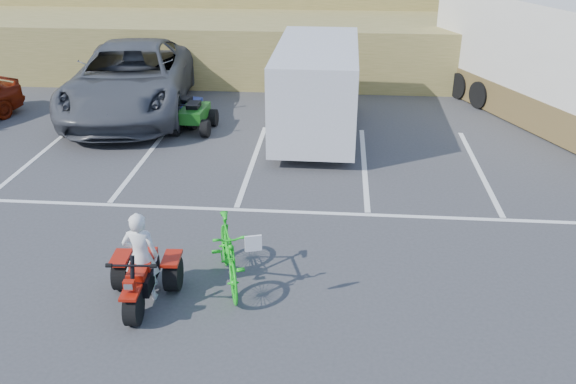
# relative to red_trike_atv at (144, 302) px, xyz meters

# --- Properties ---
(ground) EXTENTS (100.00, 100.00, 0.00)m
(ground) POSITION_rel_red_trike_atv_xyz_m (0.94, 0.91, 0.00)
(ground) COLOR #3B3B3E
(ground) RESTS_ON ground
(parking_stripes) EXTENTS (28.00, 5.16, 0.01)m
(parking_stripes) POSITION_rel_red_trike_atv_xyz_m (1.80, 4.97, 0.00)
(parking_stripes) COLOR white
(parking_stripes) RESTS_ON ground
(grass_embankment) EXTENTS (40.00, 8.50, 3.10)m
(grass_embankment) POSITION_rel_red_trike_atv_xyz_m (0.94, 16.39, 1.42)
(grass_embankment) COLOR olive
(grass_embankment) RESTS_ON ground
(red_trike_atv) EXTENTS (1.18, 1.53, 0.95)m
(red_trike_atv) POSITION_rel_red_trike_atv_xyz_m (0.00, 0.00, 0.00)
(red_trike_atv) COLOR #A01509
(red_trike_atv) RESTS_ON ground
(rider) EXTENTS (0.57, 0.39, 1.51)m
(rider) POSITION_rel_red_trike_atv_xyz_m (-0.01, 0.15, 0.75)
(rider) COLOR white
(rider) RESTS_ON ground
(green_dirt_bike) EXTENTS (1.07, 1.97, 1.14)m
(green_dirt_bike) POSITION_rel_red_trike_atv_xyz_m (1.26, 0.68, 0.57)
(green_dirt_bike) COLOR #14BF19
(green_dirt_bike) RESTS_ON ground
(grey_pickup) EXTENTS (4.21, 7.50, 1.98)m
(grey_pickup) POSITION_rel_red_trike_atv_xyz_m (-3.20, 9.60, 0.99)
(grey_pickup) COLOR #484B50
(grey_pickup) RESTS_ON ground
(cargo_trailer) EXTENTS (2.12, 5.20, 2.42)m
(cargo_trailer) POSITION_rel_red_trike_atv_xyz_m (2.38, 8.00, 1.31)
(cargo_trailer) COLOR silver
(cargo_trailer) RESTS_ON ground
(rv_motorhome) EXTENTS (5.84, 9.30, 3.29)m
(rv_motorhome) POSITION_rel_red_trike_atv_xyz_m (9.04, 9.56, 1.43)
(rv_motorhome) COLOR silver
(rv_motorhome) RESTS_ON ground
(quad_atv_blue) EXTENTS (1.20, 1.46, 0.84)m
(quad_atv_blue) POSITION_rel_red_trike_atv_xyz_m (-1.36, 8.61, 0.00)
(quad_atv_blue) COLOR navy
(quad_atv_blue) RESTS_ON ground
(quad_atv_green) EXTENTS (1.09, 1.42, 0.90)m
(quad_atv_green) POSITION_rel_red_trike_atv_xyz_m (-0.97, 8.01, 0.00)
(quad_atv_green) COLOR #134F12
(quad_atv_green) RESTS_ON ground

